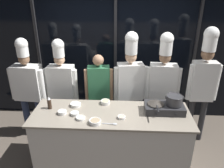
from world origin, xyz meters
TOP-DOWN VIEW (x-y plane):
  - ground_plane at (0.00, 0.00)m, footprint 24.00×24.00m
  - window_wall_back at (0.00, 1.54)m, footprint 5.44×0.09m
  - demo_counter at (0.00, 0.00)m, footprint 2.28×0.78m
  - portable_stove at (0.76, 0.09)m, footprint 0.56×0.32m
  - frying_pan at (0.63, 0.08)m, footprint 0.24×0.41m
  - stock_pot at (0.89, 0.09)m, footprint 0.26×0.23m
  - squeeze_bottle_soy at (-0.92, 0.09)m, footprint 0.06×0.06m
  - prep_bowl_rice at (-0.51, -0.07)m, footprint 0.12×0.12m
  - prep_bowl_onion at (-0.70, -0.04)m, footprint 0.13×0.13m
  - prep_bowl_noodles at (-0.41, -0.17)m, footprint 0.13×0.13m
  - prep_bowl_garlic at (-0.55, 0.18)m, footprint 0.16×0.16m
  - prep_bowl_ginger at (-0.10, 0.28)m, footprint 0.14×0.14m
  - prep_bowl_mushrooms at (-0.20, -0.26)m, footprint 0.16×0.16m
  - prep_bowl_shrimp at (0.15, -0.12)m, footprint 0.11×0.11m
  - serving_spoon_slotted at (0.03, -0.27)m, footprint 0.21×0.04m
  - chef_head at (-1.48, 0.69)m, footprint 0.63×0.28m
  - chef_sous at (-0.91, 0.77)m, footprint 0.58×0.25m
  - person_guest at (-0.25, 0.70)m, footprint 0.48×0.23m
  - chef_line at (0.28, 0.75)m, footprint 0.56×0.29m
  - chef_pastry at (0.83, 0.75)m, footprint 0.59×0.26m
  - chef_apprentice at (1.48, 0.69)m, footprint 0.51×0.22m

SIDE VIEW (x-z plane):
  - ground_plane at x=0.00m, z-range 0.00..0.00m
  - demo_counter at x=0.00m, z-range 0.00..0.93m
  - serving_spoon_slotted at x=0.03m, z-range 0.93..0.94m
  - prep_bowl_shrimp at x=0.15m, z-range 0.93..0.96m
  - prep_bowl_noodles at x=-0.41m, z-range 0.93..0.97m
  - prep_bowl_rice at x=-0.51m, z-range 0.93..0.98m
  - prep_bowl_garlic at x=-0.55m, z-range 0.93..0.98m
  - prep_bowl_onion at x=-0.70m, z-range 0.93..0.98m
  - prep_bowl_mushrooms at x=-0.20m, z-range 0.93..0.99m
  - prep_bowl_ginger at x=-0.10m, z-range 0.93..0.99m
  - person_guest at x=-0.25m, z-range 0.18..1.76m
  - portable_stove at x=0.76m, z-range 0.93..1.05m
  - squeeze_bottle_soy at x=-0.92m, z-range 0.92..1.12m
  - chef_sous at x=-0.91m, z-range 0.13..1.95m
  - chef_head at x=-1.48m, z-range 0.12..1.97m
  - frying_pan at x=0.63m, z-range 1.05..1.10m
  - chef_pastry at x=0.83m, z-range 0.14..2.09m
  - chef_line at x=0.28m, z-range 0.15..2.10m
  - stock_pot at x=0.89m, z-range 1.06..1.20m
  - chef_apprentice at x=1.48m, z-range 0.20..2.26m
  - window_wall_back at x=0.00m, z-range 0.00..2.70m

